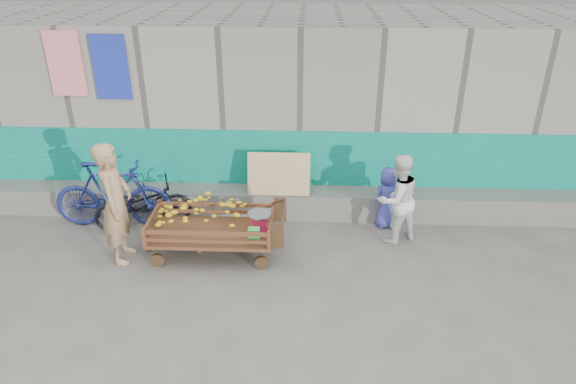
{
  "coord_description": "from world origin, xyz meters",
  "views": [
    {
      "loc": [
        0.77,
        -5.21,
        4.24
      ],
      "look_at": [
        0.49,
        1.2,
        1.0
      ],
      "focal_mm": 32.0,
      "sensor_mm": 36.0,
      "label": 1
    }
  ],
  "objects_px": {
    "banana_cart": "(209,221)",
    "woman": "(397,199)",
    "bicycle_dark": "(143,205)",
    "child": "(388,197)",
    "bench": "(175,238)",
    "vendor_man": "(116,203)",
    "bicycle_blue": "(113,195)"
  },
  "relations": [
    {
      "from": "woman",
      "to": "child",
      "type": "distance_m",
      "value": 0.47
    },
    {
      "from": "vendor_man",
      "to": "bicycle_blue",
      "type": "xyz_separation_m",
      "value": [
        -0.42,
        0.9,
        -0.34
      ]
    },
    {
      "from": "child",
      "to": "vendor_man",
      "type": "bearing_deg",
      "value": -9.39
    },
    {
      "from": "bench",
      "to": "woman",
      "type": "xyz_separation_m",
      "value": [
        3.31,
        0.39,
        0.53
      ]
    },
    {
      "from": "banana_cart",
      "to": "child",
      "type": "height_order",
      "value": "child"
    },
    {
      "from": "bench",
      "to": "woman",
      "type": "height_order",
      "value": "woman"
    },
    {
      "from": "bench",
      "to": "bicycle_blue",
      "type": "distance_m",
      "value": 1.32
    },
    {
      "from": "bench",
      "to": "bicycle_blue",
      "type": "relative_size",
      "value": 0.51
    },
    {
      "from": "vendor_man",
      "to": "bicycle_blue",
      "type": "distance_m",
      "value": 1.04
    },
    {
      "from": "banana_cart",
      "to": "bicycle_dark",
      "type": "distance_m",
      "value": 1.43
    },
    {
      "from": "banana_cart",
      "to": "bicycle_dark",
      "type": "height_order",
      "value": "banana_cart"
    },
    {
      "from": "bench",
      "to": "woman",
      "type": "bearing_deg",
      "value": 6.71
    },
    {
      "from": "banana_cart",
      "to": "bench",
      "type": "height_order",
      "value": "banana_cart"
    },
    {
      "from": "vendor_man",
      "to": "bicycle_dark",
      "type": "height_order",
      "value": "vendor_man"
    },
    {
      "from": "bench",
      "to": "vendor_man",
      "type": "height_order",
      "value": "vendor_man"
    },
    {
      "from": "woman",
      "to": "bicycle_dark",
      "type": "height_order",
      "value": "woman"
    },
    {
      "from": "bench",
      "to": "bicycle_dark",
      "type": "bearing_deg",
      "value": 136.11
    },
    {
      "from": "bench",
      "to": "bicycle_blue",
      "type": "xyz_separation_m",
      "value": [
        -1.1,
        0.61,
        0.39
      ]
    },
    {
      "from": "banana_cart",
      "to": "woman",
      "type": "xyz_separation_m",
      "value": [
        2.74,
        0.54,
        0.15
      ]
    },
    {
      "from": "child",
      "to": "bicycle_blue",
      "type": "height_order",
      "value": "bicycle_blue"
    },
    {
      "from": "bicycle_dark",
      "to": "child",
      "type": "bearing_deg",
      "value": -107.04
    },
    {
      "from": "child",
      "to": "bicycle_dark",
      "type": "xyz_separation_m",
      "value": [
        -3.87,
        -0.2,
        -0.11
      ]
    },
    {
      "from": "vendor_man",
      "to": "woman",
      "type": "distance_m",
      "value": 4.05
    },
    {
      "from": "vendor_man",
      "to": "bicycle_dark",
      "type": "bearing_deg",
      "value": -8.25
    },
    {
      "from": "banana_cart",
      "to": "child",
      "type": "xyz_separation_m",
      "value": [
        2.67,
        0.96,
        -0.05
      ]
    },
    {
      "from": "banana_cart",
      "to": "woman",
      "type": "height_order",
      "value": "woman"
    },
    {
      "from": "bicycle_dark",
      "to": "bicycle_blue",
      "type": "bearing_deg",
      "value": 70.0
    },
    {
      "from": "child",
      "to": "bench",
      "type": "bearing_deg",
      "value": -10.93
    },
    {
      "from": "bench",
      "to": "child",
      "type": "xyz_separation_m",
      "value": [
        3.24,
        0.81,
        0.33
      ]
    },
    {
      "from": "banana_cart",
      "to": "vendor_man",
      "type": "distance_m",
      "value": 1.3
    },
    {
      "from": "woman",
      "to": "bicycle_dark",
      "type": "bearing_deg",
      "value": -32.14
    },
    {
      "from": "woman",
      "to": "bench",
      "type": "bearing_deg",
      "value": -22.2
    }
  ]
}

